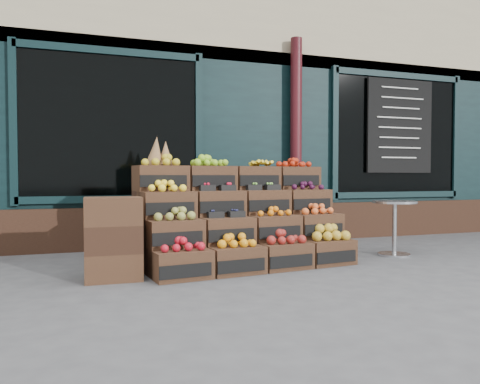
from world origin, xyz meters
name	(u,v)px	position (x,y,z in m)	size (l,w,h in m)	color
ground	(278,272)	(0.00, 0.00, 0.00)	(60.00, 60.00, 0.00)	#49494C
shop_facade	(181,112)	(0.00, 5.11, 2.40)	(12.00, 6.24, 4.80)	black
crate_display	(240,225)	(-0.23, 0.61, 0.46)	(2.51, 1.43, 1.50)	#402719
spare_crates	(113,239)	(-1.72, 0.17, 0.42)	(0.57, 0.40, 0.83)	#402719
bistro_table	(394,222)	(1.86, 0.46, 0.45)	(0.57, 0.57, 0.72)	silver
shopkeeper	(124,184)	(-1.37, 2.85, 0.92)	(0.67, 0.44, 1.84)	#1E692C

